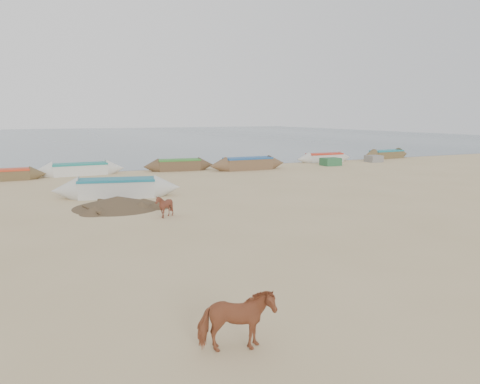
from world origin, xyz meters
name	(u,v)px	position (x,y,z in m)	size (l,w,h in m)	color
ground	(288,237)	(0.00, 0.00, 0.00)	(140.00, 140.00, 0.00)	tan
sea	(70,137)	(0.00, 82.00, 0.01)	(160.00, 160.00, 0.00)	slate
cow_adult	(236,321)	(-4.99, -6.60, 0.58)	(0.63, 1.38, 1.17)	#965031
calf_front	(164,206)	(-3.08, 4.86, 0.49)	(0.79, 0.89, 0.98)	#58291B
near_canoe	(117,188)	(-3.96, 10.69, 0.49)	(6.53, 1.42, 0.97)	beige
debris_pile	(118,202)	(-4.45, 7.92, 0.26)	(4.11, 4.11, 0.52)	brown
waterline_canoes	(146,166)	(-0.01, 20.82, 0.42)	(53.64, 4.61, 0.97)	brown
beach_clutter	(203,168)	(3.97, 19.31, 0.30)	(43.23, 5.53, 0.64)	#2E6744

